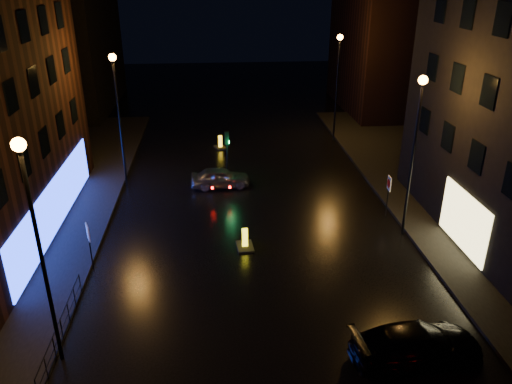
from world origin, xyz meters
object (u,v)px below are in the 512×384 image
traffic_signal (228,174)px  road_sign_left (88,236)px  dark_sedan (417,345)px  bollard_far (220,145)px  silver_hatchback (220,177)px  road_sign_right (389,187)px  bollard_near (245,243)px

traffic_signal → road_sign_left: size_ratio=1.47×
dark_sedan → bollard_far: bearing=8.8°
silver_hatchback → traffic_signal: bearing=-32.3°
traffic_signal → bollard_far: size_ratio=2.57×
dark_sedan → road_sign_right: bearing=-19.5°
dark_sedan → bollard_near: bearing=27.0°
traffic_signal → dark_sedan: (6.09, -17.21, 0.20)m
silver_hatchback → dark_sedan: bearing=-160.1°
traffic_signal → silver_hatchback: bearing=-120.2°
silver_hatchback → bollard_near: bearing=-174.5°
bollard_near → traffic_signal: bearing=89.1°
bollard_near → road_sign_left: (-7.24, -1.34, 1.53)m
bollard_near → bollard_far: bollard_near is taller
bollard_near → road_sign_left: bearing=-174.0°
road_sign_right → bollard_near: bearing=21.9°
silver_hatchback → road_sign_left: 11.14m
dark_sedan → road_sign_left: size_ratio=2.05×
silver_hatchback → bollard_far: size_ratio=2.79×
bollard_near → road_sign_right: bearing=14.2°
road_sign_left → road_sign_right: road_sign_right is taller
bollard_near → dark_sedan: bearing=-61.3°
traffic_signal → silver_hatchback: size_ratio=0.92×
traffic_signal → bollard_far: (-0.33, 6.77, -0.28)m
traffic_signal → bollard_near: traffic_signal is taller
bollard_far → road_sign_left: bearing=-128.9°
road_sign_left → silver_hatchback: bearing=34.3°
bollard_near → road_sign_left: size_ratio=0.54×
silver_hatchback → dark_sedan: size_ratio=0.78×
silver_hatchback → road_sign_left: bearing=144.0°
dark_sedan → road_sign_right: 11.62m
dark_sedan → bollard_far: size_ratio=3.58×
silver_hatchback → dark_sedan: 17.62m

